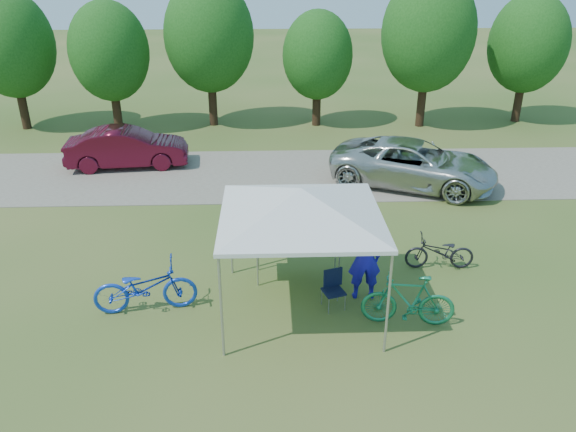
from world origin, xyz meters
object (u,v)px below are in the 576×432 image
Objects in this scene: bike_green at (408,300)px; cyclist at (365,258)px; bike_blue at (145,287)px; bike_dark at (440,252)px; minivan at (413,164)px; folding_table at (298,248)px; sedan at (127,148)px; cooler at (283,240)px; folding_chair at (333,285)px.

cyclist is at bearing -136.93° from bike_green.
bike_blue is 1.30× the size of bike_dark.
minivan reaches higher than bike_green.
bike_dark is (3.37, 0.28, -0.32)m from folding_table.
cyclist reaches higher than bike_green.
bike_green is at bearing -27.44° from bike_dark.
bike_green is (5.31, -0.68, 0.00)m from bike_blue.
sedan is at bearing 6.63° from bike_blue.
bike_blue is 1.14× the size of bike_green.
folding_table is 0.37× the size of minivan.
cyclist is at bearing -93.82° from bike_blue.
cooler is 1.93m from cyclist.
cooler reaches higher than bike_dark.
cyclist is at bearing -178.20° from minivan.
cyclist is 4.62m from bike_blue.
cyclist is at bearing -57.05° from bike_dark.
bike_dark is at bearing -135.73° from sedan.
cooler is 0.23× the size of cyclist.
sedan reaches higher than folding_chair.
bike_dark reaches higher than folding_chair.
minivan reaches higher than folding_table.
minivan is at bearing 54.38° from folding_table.
bike_blue is (-2.87, -1.21, -0.40)m from cooler.
cyclist is 6.96m from minivan.
minivan reaches higher than bike_blue.
minivan is at bearing 176.10° from bike_dark.
cooler is (-1.03, 1.18, 0.47)m from folding_chair.
bike_blue is 9.21m from sedan.
minivan reaches higher than sedan.
folding_table is 0.47× the size of sedan.
bike_dark is (1.27, 2.18, -0.13)m from bike_green.
folding_chair is 0.51× the size of bike_dark.
sedan is (-7.64, 9.60, 0.14)m from bike_green.
cooler is 0.11× the size of sedan.
bike_green reaches higher than folding_chair.
bike_green is (2.44, -1.90, -0.40)m from cooler.
minivan is (3.30, 6.75, 0.26)m from folding_chair.
folding_chair is at bearing 177.82° from minivan.
cyclist is 0.37× the size of minivan.
folding_chair is 0.39× the size of bike_blue.
bike_dark is (3.71, 0.28, -0.53)m from cooler.
cyclist reaches higher than cooler.
minivan is (2.62, 6.45, -0.22)m from cyclist.
folding_table is 4.27× the size of cooler.
folding_chair is 10.85m from sedan.
folding_table is 0.91× the size of bike_blue.
cooler is 3.12m from bike_green.
cooler is 7.06m from minivan.
folding_chair reaches higher than folding_table.
sedan is at bearing 124.01° from cooler.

